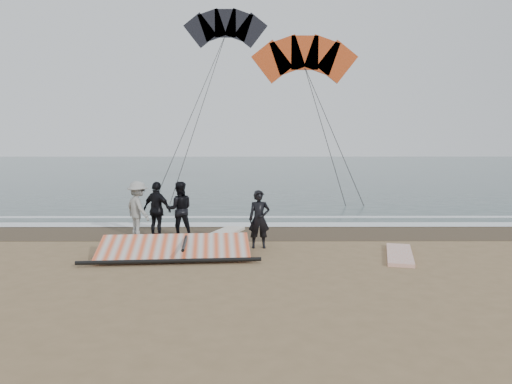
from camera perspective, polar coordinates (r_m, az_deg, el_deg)
ground at (r=12.96m, az=1.49°, el=-8.62°), size 120.00×120.00×0.00m
sea at (r=45.62m, az=0.26°, el=2.46°), size 120.00×54.00×0.02m
wet_sand at (r=17.34m, az=1.05°, el=-4.65°), size 120.00×2.80×0.01m
foam_near at (r=18.71m, az=0.95°, el=-3.74°), size 120.00×0.90×0.01m
foam_far at (r=20.39m, az=0.86°, el=-2.87°), size 120.00×0.45×0.01m
man_main at (r=14.94m, az=0.37°, el=-3.12°), size 0.66×0.46×1.75m
board_white at (r=14.65m, az=16.09°, el=-6.89°), size 1.25×2.52×0.10m
board_cream at (r=16.84m, az=-4.01°, el=-4.85°), size 1.56×2.59×0.11m
trio_cluster at (r=16.85m, az=-11.33°, el=-1.94°), size 2.56×1.44×1.87m
sail_rig at (r=14.22m, az=-9.49°, el=-6.51°), size 4.81×2.09×0.52m
kite_red at (r=30.92m, az=5.60°, el=14.58°), size 7.03×3.81×10.61m
kite_dark at (r=37.97m, az=-3.55°, el=17.89°), size 6.65×6.97×17.36m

